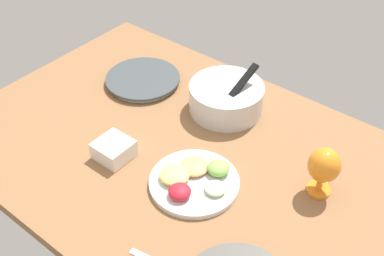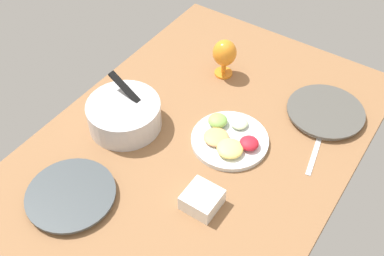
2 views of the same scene
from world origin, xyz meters
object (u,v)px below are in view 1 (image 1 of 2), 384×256
object	(u,v)px
mixing_bowl	(226,97)
square_bowl_white	(114,149)
dinner_plate_left	(143,80)
hurricane_glass_orange	(324,167)
fruit_platter	(194,180)

from	to	relation	value
mixing_bowl	square_bowl_white	xyz separation A→B (cm)	(-14.02, -43.27, -2.33)
dinner_plate_left	square_bowl_white	size ratio (longest dim) A/B	2.64
hurricane_glass_orange	square_bowl_white	world-z (taller)	hurricane_glass_orange
fruit_platter	square_bowl_white	size ratio (longest dim) A/B	2.53
mixing_bowl	fruit_platter	size ratio (longest dim) A/B	0.96
dinner_plate_left	square_bowl_white	xyz separation A→B (cm)	(21.50, -36.70, 2.00)
dinner_plate_left	mixing_bowl	bearing A→B (deg)	10.48
dinner_plate_left	square_bowl_white	distance (cm)	42.58
dinner_plate_left	square_bowl_white	bearing A→B (deg)	-59.64
fruit_platter	dinner_plate_left	bearing A→B (deg)	148.77
hurricane_glass_orange	mixing_bowl	bearing A→B (deg)	161.72
mixing_bowl	square_bowl_white	size ratio (longest dim) A/B	2.44
fruit_platter	square_bowl_white	bearing A→B (deg)	-166.78
square_bowl_white	fruit_platter	bearing A→B (deg)	13.22
dinner_plate_left	mixing_bowl	size ratio (longest dim) A/B	1.08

